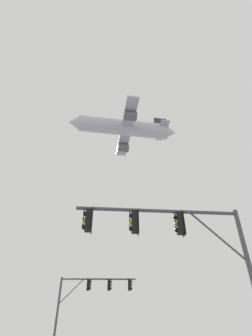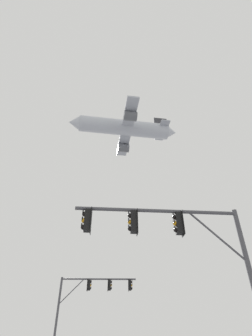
{
  "view_description": "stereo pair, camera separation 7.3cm",
  "coord_description": "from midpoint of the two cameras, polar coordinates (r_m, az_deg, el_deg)",
  "views": [
    {
      "loc": [
        0.7,
        -3.87,
        1.44
      ],
      "look_at": [
        0.21,
        17.08,
        15.71
      ],
      "focal_mm": 27.33,
      "sensor_mm": 36.0,
      "label": 1
    },
    {
      "loc": [
        0.77,
        -3.87,
        1.44
      ],
      "look_at": [
        0.21,
        17.08,
        15.71
      ],
      "focal_mm": 27.33,
      "sensor_mm": 36.0,
      "label": 2
    }
  ],
  "objects": [
    {
      "name": "signal_pole_near",
      "position": [
        10.72,
        11.09,
        -15.36
      ],
      "size": [
        6.88,
        0.98,
        6.15
      ],
      "color": "#4C4C51",
      "rests_on": "ground"
    },
    {
      "name": "signal_pole_far",
      "position": [
        26.33,
        -8.2,
        -26.06
      ],
      "size": [
        7.07,
        0.64,
        6.49
      ],
      "color": "#4C4C51",
      "rests_on": "ground"
    },
    {
      "name": "airplane",
      "position": [
        50.63,
        -0.55,
        8.92
      ],
      "size": [
        21.34,
        16.49,
        5.81
      ],
      "color": "#B7BCC6"
    }
  ]
}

